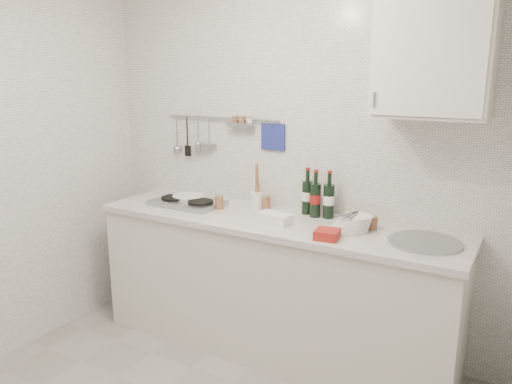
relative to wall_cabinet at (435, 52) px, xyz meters
The scene contains 14 objects.
back_wall 1.15m from the wall_cabinet, 168.67° to the left, with size 3.00×0.02×2.50m, color silver.
counter 1.76m from the wall_cabinet, behind, with size 2.44×0.64×0.96m.
wall_rail 1.59m from the wall_cabinet, behind, with size 0.98×0.09×0.34m.
wall_cabinet is the anchor object (origin of this frame).
plate_stack_hob 1.94m from the wall_cabinet, behind, with size 0.26×0.25×0.05m.
plate_stack_sink 1.06m from the wall_cabinet, 165.11° to the right, with size 0.24×0.23×0.10m.
wine_bottles 1.11m from the wall_cabinet, behind, with size 0.24×0.12×0.31m.
butter_dish 1.32m from the wall_cabinet, 166.46° to the right, with size 0.22×0.11×0.07m, color white.
strawberry_punnet 1.14m from the wall_cabinet, 144.40° to the right, with size 0.13×0.13×0.05m, color #B22F13.
utensil_crock 1.47m from the wall_cabinet, behind, with size 0.08×0.08×0.31m.
jar_a 1.45m from the wall_cabinet, behind, with size 0.07×0.07×0.10m.
jar_b 1.10m from the wall_cabinet, behind, with size 0.06×0.06×0.07m.
jar_c 1.03m from the wall_cabinet, behind, with size 0.07×0.07×0.09m.
jar_d 1.66m from the wall_cabinet, behind, with size 0.06×0.06×0.10m.
Camera 1 is at (1.45, -1.64, 1.84)m, focal length 35.00 mm.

